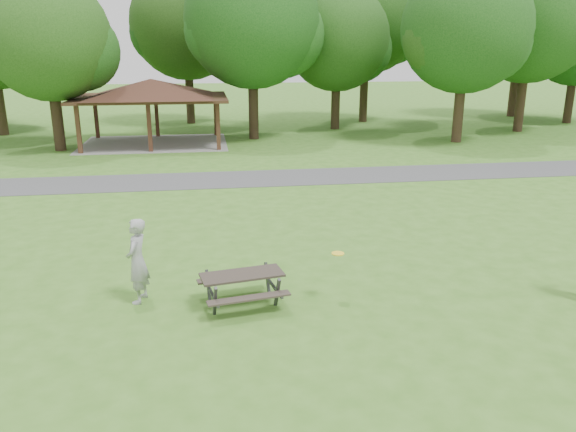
{
  "coord_description": "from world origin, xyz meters",
  "views": [
    {
      "loc": [
        -1.09,
        -9.92,
        5.58
      ],
      "look_at": [
        1.0,
        4.0,
        1.3
      ],
      "focal_mm": 35.0,
      "sensor_mm": 36.0,
      "label": 1
    }
  ],
  "objects": [
    {
      "name": "tree_deep_d",
      "position": [
        24.1,
        33.53,
        7.03
      ],
      "size": [
        8.4,
        8.0,
        11.27
      ],
      "color": "#321F16",
      "rests_on": "ground"
    },
    {
      "name": "frisbee_thrower",
      "position": [
        -2.69,
        2.13,
        0.98
      ],
      "size": [
        0.63,
        0.81,
        1.96
      ],
      "primitive_type": "imported",
      "rotation": [
        0.0,
        0.0,
        -1.82
      ],
      "color": "#9B9B9E",
      "rests_on": "ground"
    },
    {
      "name": "tree_row_d",
      "position": [
        -8.92,
        22.53,
        5.77
      ],
      "size": [
        6.93,
        6.6,
        9.27
      ],
      "color": "black",
      "rests_on": "ground"
    },
    {
      "name": "pavilion",
      "position": [
        -4.0,
        24.0,
        3.06
      ],
      "size": [
        8.6,
        7.01,
        3.76
      ],
      "color": "#3E2516",
      "rests_on": "ground"
    },
    {
      "name": "tree_deep_c",
      "position": [
        11.1,
        32.03,
        7.44
      ],
      "size": [
        8.82,
        8.4,
        11.9
      ],
      "color": "#322116",
      "rests_on": "ground"
    },
    {
      "name": "frisbee_in_flight",
      "position": [
        1.76,
        1.55,
        1.13
      ],
      "size": [
        0.35,
        0.35,
        0.02
      ],
      "color": "yellow",
      "rests_on": "ground"
    },
    {
      "name": "ground",
      "position": [
        0.0,
        0.0,
        0.0
      ],
      "size": [
        160.0,
        160.0,
        0.0
      ],
      "primitive_type": "plane",
      "color": "#3D7320",
      "rests_on": "ground"
    },
    {
      "name": "tree_row_f",
      "position": [
        8.09,
        28.53,
        5.84
      ],
      "size": [
        7.35,
        7.0,
        9.55
      ],
      "color": "black",
      "rests_on": "ground"
    },
    {
      "name": "tree_row_h",
      "position": [
        20.1,
        25.53,
        7.03
      ],
      "size": [
        8.61,
        8.2,
        11.37
      ],
      "color": "#322016",
      "rests_on": "ground"
    },
    {
      "name": "tree_deep_b",
      "position": [
        -1.9,
        33.03,
        6.89
      ],
      "size": [
        8.4,
        8.0,
        11.13
      ],
      "color": "black",
      "rests_on": "ground"
    },
    {
      "name": "tree_row_e",
      "position": [
        2.1,
        25.03,
        6.78
      ],
      "size": [
        8.4,
        8.0,
        11.02
      ],
      "color": "black",
      "rests_on": "ground"
    },
    {
      "name": "asphalt_path",
      "position": [
        0.0,
        14.0,
        0.01
      ],
      "size": [
        120.0,
        3.2,
        0.02
      ],
      "primitive_type": "cube",
      "color": "#454547",
      "rests_on": "ground"
    },
    {
      "name": "picnic_table_middle",
      "position": [
        -0.39,
        1.57,
        0.58
      ],
      "size": [
        2.03,
        1.74,
        0.79
      ],
      "color": "#2E2621",
      "rests_on": "ground"
    },
    {
      "name": "tree_row_g",
      "position": [
        14.09,
        22.03,
        6.33
      ],
      "size": [
        7.77,
        7.4,
        10.25
      ],
      "color": "#312216",
      "rests_on": "ground"
    }
  ]
}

